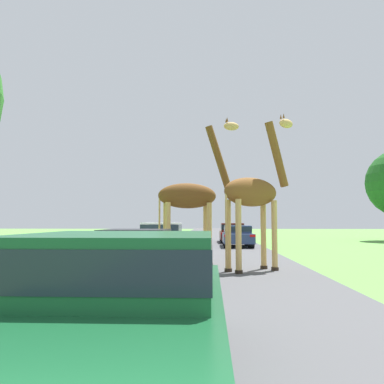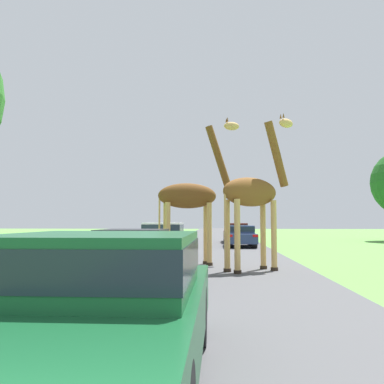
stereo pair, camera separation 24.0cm
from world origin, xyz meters
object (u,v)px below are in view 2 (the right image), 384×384
Objects in this scene: car_queue_right at (236,232)px; car_verge_right at (133,255)px; giraffe_near_road at (192,198)px; car_lead_maroon at (100,304)px; car_far_ahead at (241,235)px; car_queue_left at (163,238)px; giraffe_companion at (254,195)px.

car_verge_right is (-3.33, -19.54, -0.03)m from car_queue_right.
giraffe_near_road is at bearing 74.65° from car_verge_right.
car_verge_right is at bearing 99.17° from car_lead_maroon.
car_lead_maroon is 1.09× the size of car_far_ahead.
giraffe_near_road is 4.43m from car_queue_left.
car_lead_maroon is 20.80m from car_far_ahead.
car_queue_left is at bearing 178.61° from giraffe_companion.
giraffe_companion reaches higher than car_queue_left.
car_queue_left is (-3.68, -11.49, 0.04)m from car_queue_right.
giraffe_companion is 1.21× the size of car_verge_right.
car_queue_right is (2.33, 25.69, -0.03)m from car_lead_maroon.
car_far_ahead is (2.39, 20.66, -0.09)m from car_lead_maroon.
car_queue_left is at bearing -173.11° from giraffe_near_road.
giraffe_companion is at bearing -90.54° from car_queue_right.
giraffe_companion is 1.23× the size of car_far_ahead.
car_queue_right is at bearing 157.56° from giraffe_near_road.
car_far_ahead is at bearing 153.42° from giraffe_near_road.
car_far_ahead is (0.06, -5.03, -0.06)m from car_queue_right.
car_lead_maroon is at bearing -95.19° from car_queue_right.
car_verge_right is (-1.15, -4.20, -1.63)m from giraffe_near_road.
car_queue_right is at bearing 144.86° from giraffe_companion.
car_lead_maroon is 1.03× the size of car_queue_left.
car_queue_left reaches higher than car_queue_right.
giraffe_near_road reaches higher than giraffe_companion.
car_lead_maroon is (-0.16, -10.34, -1.57)m from giraffe_near_road.
car_queue_right is (2.17, 15.35, -1.60)m from giraffe_near_road.
car_queue_right is at bearing 84.81° from car_lead_maroon.
giraffe_near_road reaches higher than car_far_ahead.
car_verge_right is (-3.38, -14.52, 0.03)m from car_far_ahead.
car_lead_maroon is 1.07× the size of car_verge_right.
car_queue_left is at bearing -120.04° from car_far_ahead.
giraffe_near_road is 1.27× the size of car_far_ahead.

